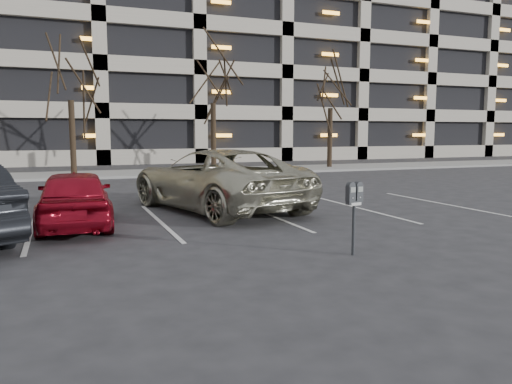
{
  "coord_description": "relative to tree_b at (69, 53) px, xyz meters",
  "views": [
    {
      "loc": [
        -3.51,
        -9.49,
        2.12
      ],
      "look_at": [
        -0.06,
        -0.64,
        0.98
      ],
      "focal_mm": 35.0,
      "sensor_mm": 36.0,
      "label": 1
    }
  ],
  "objects": [
    {
      "name": "suv_silver",
      "position": [
        3.39,
        -12.47,
        -4.99
      ],
      "size": [
        4.24,
        6.51,
        1.67
      ],
      "rotation": [
        0.0,
        0.0,
        3.41
      ],
      "color": "#B6B39B",
      "rests_on": "ground"
    },
    {
      "name": "tree_c",
      "position": [
        7.0,
        0.0,
        0.01
      ],
      "size": [
        3.55,
        3.55,
        8.07
      ],
      "color": "black",
      "rests_on": "ground"
    },
    {
      "name": "tree_d",
      "position": [
        14.0,
        0.0,
        -0.21
      ],
      "size": [
        3.42,
        3.42,
        7.76
      ],
      "color": "black",
      "rests_on": "ground"
    },
    {
      "name": "stall_lines",
      "position": [
        1.6,
        -13.7,
        -5.81
      ],
      "size": [
        16.9,
        5.2,
        0.0
      ],
      "color": "silver",
      "rests_on": "ground"
    },
    {
      "name": "car_red",
      "position": [
        -0.28,
        -13.75,
        -5.16
      ],
      "size": [
        1.71,
        3.94,
        1.32
      ],
      "primitive_type": "imported",
      "rotation": [
        0.0,
        0.0,
        3.1
      ],
      "color": "maroon",
      "rests_on": "ground"
    },
    {
      "name": "ground",
      "position": [
        3.0,
        -16.0,
        -5.82
      ],
      "size": [
        140.0,
        140.0,
        0.0
      ],
      "primitive_type": "plane",
      "color": "#28282B",
      "rests_on": "ground"
    },
    {
      "name": "tree_b",
      "position": [
        0.0,
        0.0,
        0.0
      ],
      "size": [
        3.54,
        3.54,
        8.06
      ],
      "color": "black",
      "rests_on": "ground"
    },
    {
      "name": "sidewalk",
      "position": [
        3.0,
        0.0,
        -5.76
      ],
      "size": [
        80.0,
        4.0,
        0.12
      ],
      "primitive_type": "cube",
      "color": "gray",
      "rests_on": "ground"
    },
    {
      "name": "parking_garage",
      "position": [
        15.0,
        17.84,
        3.44
      ],
      "size": [
        52.0,
        20.0,
        19.0
      ],
      "color": "black",
      "rests_on": "ground"
    },
    {
      "name": "parking_meter",
      "position": [
        4.13,
        -18.22,
        -4.86
      ],
      "size": [
        0.34,
        0.17,
        1.25
      ],
      "rotation": [
        0.0,
        0.0,
        0.17
      ],
      "color": "black",
      "rests_on": "ground"
    }
  ]
}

